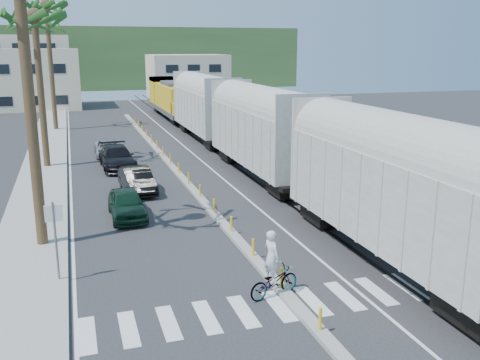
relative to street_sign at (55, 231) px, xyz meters
name	(u,v)px	position (x,y,z in m)	size (l,w,h in m)	color
ground	(271,279)	(7.30, -2.00, -1.97)	(140.00, 140.00, 0.00)	#28282B
sidewalk	(46,158)	(-1.20, 23.00, -1.90)	(3.00, 90.00, 0.15)	gray
rails	(211,143)	(12.30, 26.00, -1.94)	(1.56, 100.00, 0.06)	black
median	(171,165)	(7.30, 17.96, -1.88)	(0.45, 60.00, 0.85)	gray
crosswalk	(293,304)	(7.30, -4.00, -1.97)	(14.00, 2.20, 0.01)	silver
lane_markings	(132,154)	(5.15, 23.00, -1.97)	(9.42, 90.00, 0.01)	silver
freight_train	(234,121)	(12.30, 18.83, 0.93)	(3.00, 60.94, 5.85)	#A3A195
palm_trees	(37,6)	(-0.80, 20.70, 8.84)	(3.50, 37.20, 13.75)	brown
street_sign	(55,231)	(0.00, 0.00, 0.00)	(0.60, 0.08, 3.00)	slate
buildings	(68,72)	(0.89, 69.66, 2.39)	(38.00, 27.00, 10.00)	beige
hillside	(99,58)	(7.30, 98.00, 4.03)	(80.00, 20.00, 12.00)	#385628
car_lead	(127,204)	(3.12, 6.92, -1.26)	(1.70, 4.16, 1.41)	black
car_second	(137,180)	(4.19, 11.56, -1.25)	(1.89, 4.48, 1.44)	black
car_third	(117,158)	(3.65, 18.24, -1.20)	(2.36, 5.40, 1.55)	black
car_rear	(108,148)	(3.40, 23.03, -1.37)	(2.01, 4.36, 1.21)	#B2B5B8
cyclist	(273,276)	(6.89, -3.26, -1.24)	(1.84, 2.37, 2.34)	#9EA0A5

